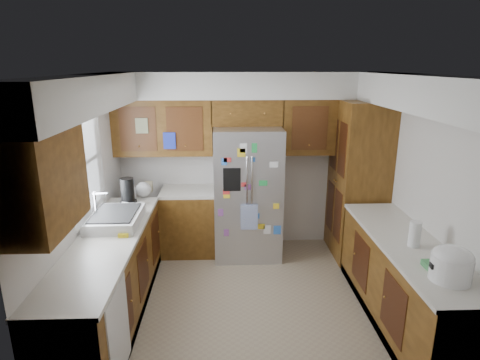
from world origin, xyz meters
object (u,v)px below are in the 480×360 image
fridge (248,193)px  rice_cooker (452,263)px  paper_towel (415,234)px  pantry (358,181)px

fridge → rice_cooker: bearing=-57.9°
fridge → paper_towel: (1.49, -1.77, 0.14)m
fridge → rice_cooker: 2.83m
pantry → fridge: bearing=177.9°
fridge → paper_towel: bearing=-49.9°
pantry → rice_cooker: size_ratio=6.48×
pantry → paper_towel: 1.72m
pantry → fridge: (-1.50, 0.05, -0.17)m
pantry → fridge: pantry is taller
pantry → paper_towel: pantry is taller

